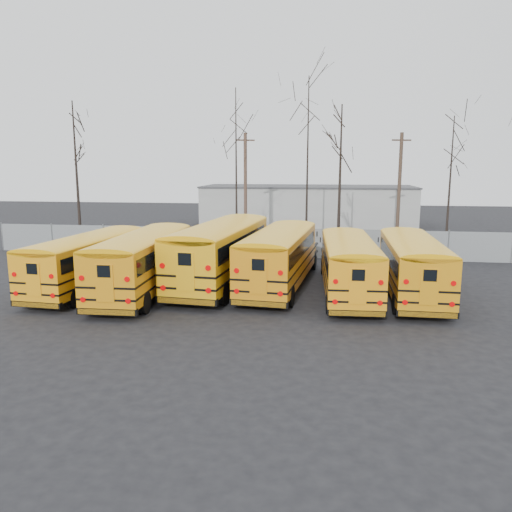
# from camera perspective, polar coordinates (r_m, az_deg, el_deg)

# --- Properties ---
(ground) EXTENTS (120.00, 120.00, 0.00)m
(ground) POSITION_cam_1_polar(r_m,az_deg,el_deg) (23.15, -2.04, -5.42)
(ground) COLOR black
(ground) RESTS_ON ground
(fence) EXTENTS (40.00, 0.04, 2.00)m
(fence) POSITION_cam_1_polar(r_m,az_deg,el_deg) (34.57, 1.37, 1.54)
(fence) COLOR gray
(fence) RESTS_ON ground
(distant_building) EXTENTS (22.00, 8.00, 4.00)m
(distant_building) POSITION_cam_1_polar(r_m,az_deg,el_deg) (54.15, 5.91, 5.74)
(distant_building) COLOR #AFB0AA
(distant_building) RESTS_ON ground
(bus_a) EXTENTS (3.08, 10.41, 2.87)m
(bus_a) POSITION_cam_1_polar(r_m,az_deg,el_deg) (26.79, -18.47, -0.09)
(bus_a) COLOR black
(bus_a) RESTS_ON ground
(bus_b) EXTENTS (2.81, 11.08, 3.08)m
(bus_b) POSITION_cam_1_polar(r_m,az_deg,el_deg) (25.24, -12.59, -0.14)
(bus_b) COLOR black
(bus_b) RESTS_ON ground
(bus_c) EXTENTS (3.92, 12.31, 3.39)m
(bus_c) POSITION_cam_1_polar(r_m,az_deg,el_deg) (26.46, -3.88, 0.96)
(bus_c) COLOR black
(bus_c) RESTS_ON ground
(bus_d) EXTENTS (3.64, 11.30, 3.11)m
(bus_d) POSITION_cam_1_polar(r_m,az_deg,el_deg) (25.80, 2.78, 0.36)
(bus_d) COLOR black
(bus_d) RESTS_ON ground
(bus_e) EXTENTS (2.75, 10.41, 2.89)m
(bus_e) POSITION_cam_1_polar(r_m,az_deg,el_deg) (24.69, 10.55, -0.56)
(bus_e) COLOR black
(bus_e) RESTS_ON ground
(bus_f) EXTENTS (2.61, 10.50, 2.92)m
(bus_f) POSITION_cam_1_polar(r_m,az_deg,el_deg) (25.27, 17.42, -0.57)
(bus_f) COLOR black
(bus_f) RESTS_ON ground
(utility_pole_left) EXTENTS (1.50, 0.73, 8.88)m
(utility_pole_left) POSITION_cam_1_polar(r_m,az_deg,el_deg) (41.49, -1.22, 7.95)
(utility_pole_left) COLOR #50392D
(utility_pole_left) RESTS_ON ground
(utility_pole_right) EXTENTS (1.52, 0.60, 8.76)m
(utility_pole_right) POSITION_cam_1_polar(r_m,az_deg,el_deg) (40.76, 16.05, 7.43)
(utility_pole_right) COLOR #443226
(utility_pole_right) RESTS_ON ground
(tree_0) EXTENTS (0.26, 0.26, 10.99)m
(tree_0) POSITION_cam_1_polar(r_m,az_deg,el_deg) (40.51, -19.80, 8.61)
(tree_0) COLOR black
(tree_0) RESTS_ON ground
(tree_1) EXTENTS (0.26, 0.26, 11.93)m
(tree_1) POSITION_cam_1_polar(r_m,az_deg,el_deg) (38.29, -2.28, 9.85)
(tree_1) COLOR black
(tree_1) RESTS_ON ground
(tree_2) EXTENTS (0.26, 0.26, 12.91)m
(tree_2) POSITION_cam_1_polar(r_m,az_deg,el_deg) (39.40, 5.90, 10.53)
(tree_2) COLOR black
(tree_2) RESTS_ON ground
(tree_3) EXTENTS (0.26, 0.26, 10.47)m
(tree_3) POSITION_cam_1_polar(r_m,az_deg,el_deg) (36.45, 9.56, 8.54)
(tree_3) COLOR black
(tree_3) RESTS_ON ground
(tree_4) EXTENTS (0.26, 0.26, 9.90)m
(tree_4) POSITION_cam_1_polar(r_m,az_deg,el_deg) (40.77, 21.28, 7.76)
(tree_4) COLOR black
(tree_4) RESTS_ON ground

